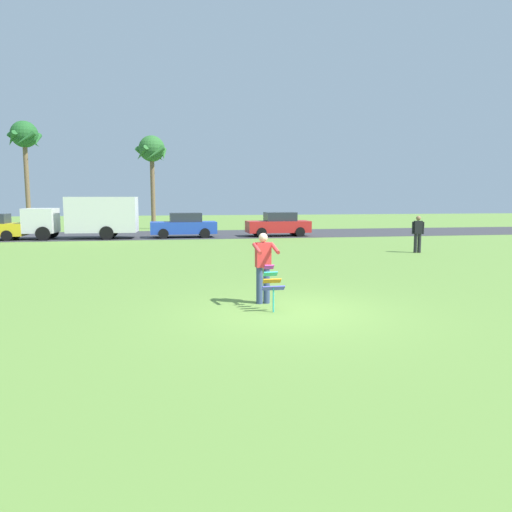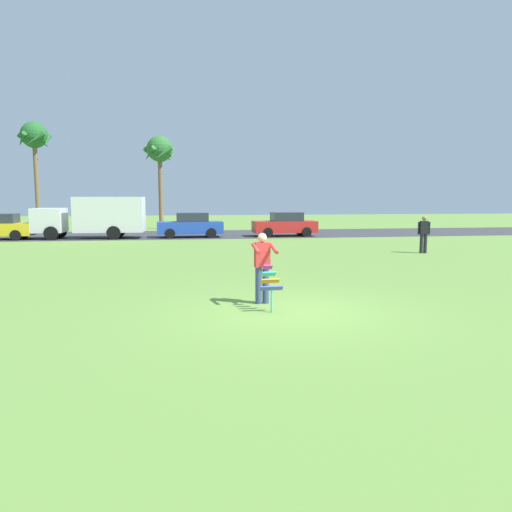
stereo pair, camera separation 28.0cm
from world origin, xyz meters
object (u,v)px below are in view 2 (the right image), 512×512
parked_car_blue (191,225)px  palm_tree_left_near (34,140)px  parked_truck_white_box (97,216)px  person_walker_near (424,233)px  kite_held (270,282)px  palm_tree_right_near (160,153)px  person_kite_flyer (262,265)px  parked_car_red (285,225)px

parked_car_blue → palm_tree_left_near: bearing=139.9°
parked_truck_white_box → person_walker_near: (16.45, -10.59, -0.48)m
kite_held → parked_truck_white_box: bearing=109.5°
parked_truck_white_box → palm_tree_right_near: bearing=68.3°
palm_tree_left_near → person_kite_flyer: bearing=-65.7°
kite_held → person_walker_near: (9.11, 10.15, 0.27)m
kite_held → person_kite_flyer: bearing=94.3°
kite_held → palm_tree_left_near: bearing=113.8°
parked_car_red → palm_tree_left_near: 22.13m
parked_car_red → palm_tree_left_near: size_ratio=0.49×
kite_held → palm_tree_right_near: (-3.74, 29.81, 5.55)m
parked_truck_white_box → palm_tree_right_near: size_ratio=0.89×
parked_car_blue → parked_car_red: 6.27m
kite_held → palm_tree_right_near: bearing=97.1°
parked_truck_white_box → parked_car_red: parked_truck_white_box is taller
parked_car_red → person_walker_near: (4.32, -10.59, 0.16)m
person_kite_flyer → kite_held: (0.06, -0.75, -0.28)m
parked_car_red → palm_tree_right_near: (-8.53, 9.07, 5.45)m
person_kite_flyer → person_walker_near: (9.17, 9.40, -0.02)m
parked_car_red → palm_tree_right_near: 13.59m
palm_tree_left_near → kite_held: bearing=-66.2°
parked_truck_white_box → parked_car_red: size_ratio=1.59×
parked_truck_white_box → palm_tree_right_near: 10.88m
kite_held → palm_tree_left_near: size_ratio=0.12×
parked_truck_white_box → palm_tree_left_near: 13.42m
parked_car_blue → person_walker_near: 14.98m
parked_car_red → kite_held: bearing=-103.0°
kite_held → parked_car_red: (4.79, 20.74, 0.11)m
person_kite_flyer → palm_tree_right_near: bearing=97.2°
parked_car_blue → parked_car_red: size_ratio=1.00×
parked_truck_white_box → palm_tree_left_near: size_ratio=0.78×
parked_car_red → person_walker_near: size_ratio=2.46×
kite_held → parked_car_red: 21.29m
palm_tree_right_near → parked_car_red: bearing=-46.8°
parked_truck_white_box → person_walker_near: parked_truck_white_box is taller
person_kite_flyer → parked_car_red: bearing=76.4°
parked_truck_white_box → parked_car_red: 12.15m
palm_tree_right_near → person_walker_near: (12.85, -19.66, -5.29)m
parked_car_red → person_kite_flyer: bearing=-103.6°
palm_tree_left_near → palm_tree_right_near: (9.97, -1.22, -1.00)m
parked_truck_white_box → person_kite_flyer: bearing=-70.0°
parked_car_red → palm_tree_right_near: bearing=133.2°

